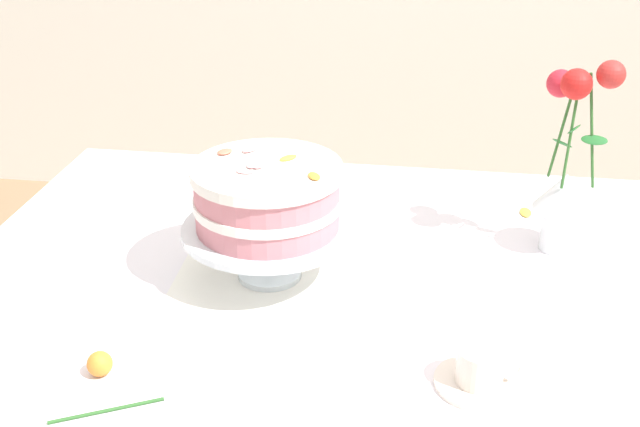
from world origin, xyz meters
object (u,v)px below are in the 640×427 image
object	(u,v)px
flower_vase	(567,174)
fallen_rose	(100,367)
dining_table	(351,326)
cake_stand	(268,235)
layer_cake	(267,196)
teacup	(480,371)

from	to	relation	value
flower_vase	fallen_rose	size ratio (longest dim) A/B	2.61
dining_table	fallen_rose	bearing A→B (deg)	-135.80
cake_stand	fallen_rose	world-z (taller)	cake_stand
layer_cake	teacup	bearing A→B (deg)	-34.90
teacup	layer_cake	bearing A→B (deg)	145.10
cake_stand	fallen_rose	distance (m)	0.36
cake_stand	teacup	world-z (taller)	cake_stand
flower_vase	fallen_rose	xyz separation A→B (m)	(-0.68, -0.49, -0.13)
layer_cake	fallen_rose	distance (m)	0.38
layer_cake	teacup	xyz separation A→B (m)	(0.35, -0.24, -0.13)
cake_stand	flower_vase	world-z (taller)	flower_vase
dining_table	layer_cake	world-z (taller)	layer_cake
layer_cake	teacup	distance (m)	0.45
dining_table	fallen_rose	size ratio (longest dim) A/B	10.22
cake_stand	layer_cake	xyz separation A→B (m)	(-0.00, 0.00, 0.07)
dining_table	teacup	size ratio (longest dim) A/B	11.27
teacup	fallen_rose	distance (m)	0.53
cake_stand	layer_cake	distance (m)	0.07
flower_vase	teacup	world-z (taller)	flower_vase
dining_table	teacup	distance (m)	0.34
dining_table	cake_stand	distance (m)	0.22
cake_stand	flower_vase	size ratio (longest dim) A/B	0.81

